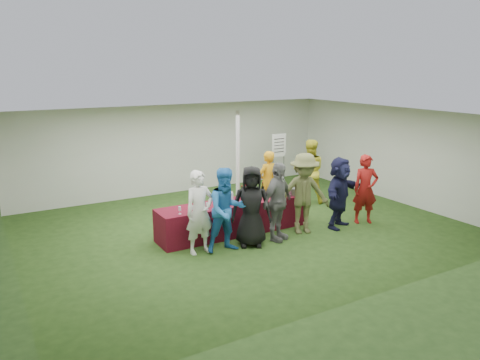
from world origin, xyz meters
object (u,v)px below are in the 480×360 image
wine_list_sign (279,150)px  customer_6 (365,189)px  staff_pourer (267,182)px  customer_3 (278,202)px  customer_0 (200,212)px  customer_2 (251,206)px  customer_5 (339,193)px  staff_back (309,171)px  serving_table (233,217)px  customer_1 (227,210)px  dump_bucket (293,192)px  customer_4 (304,194)px

wine_list_sign → customer_6: bearing=-88.0°
staff_pourer → customer_3: (-0.93, -1.82, 0.06)m
customer_0 → customer_2: customer_2 is taller
customer_5 → customer_6: 0.78m
staff_back → customer_2: size_ratio=1.03×
wine_list_sign → customer_0: 5.37m
serving_table → wine_list_sign: 4.12m
serving_table → customer_1: customer_1 is taller
dump_bucket → customer_5: size_ratio=0.14×
customer_1 → customer_2: customer_1 is taller
serving_table → customer_6: customer_6 is taller
customer_3 → serving_table: bearing=101.5°
staff_back → customer_6: bearing=123.3°
wine_list_sign → staff_pourer: bearing=-132.3°
staff_pourer → staff_back: (1.54, 0.19, 0.08)m
customer_6 → customer_0: bearing=-160.2°
customer_5 → customer_6: size_ratio=1.01×
customer_2 → customer_5: customer_2 is taller
serving_table → customer_3: customer_3 is taller
wine_list_sign → customer_3: (-2.44, -3.48, -0.43)m
staff_back → staff_pourer: bearing=38.0°
dump_bucket → customer_6: size_ratio=0.14×
dump_bucket → customer_0: (-2.72, -0.48, 0.04)m
customer_0 → customer_6: 4.37m
staff_pourer → customer_5: (0.85, -1.84, 0.03)m
customer_3 → customer_0: bearing=150.0°
staff_pourer → staff_back: staff_back is taller
serving_table → customer_2: bearing=-92.0°
staff_back → customer_0: staff_back is taller
wine_list_sign → staff_back: (0.04, -1.47, -0.40)m
staff_pourer → customer_1: bearing=27.6°
staff_back → dump_bucket: bearing=71.5°
dump_bucket → wine_list_sign: size_ratio=0.13×
customer_1 → customer_4: (2.06, 0.08, 0.05)m
dump_bucket → customer_1: customer_1 is taller
customer_2 → customer_0: bearing=-161.4°
staff_pourer → customer_4: (-0.14, -1.74, 0.11)m
wine_list_sign → customer_1: wine_list_sign is taller
customer_4 → customer_6: (1.77, -0.17, -0.09)m
dump_bucket → customer_3: (-0.92, -0.68, 0.05)m
customer_4 → serving_table: bearing=167.9°
staff_back → customer_6: staff_back is taller
serving_table → customer_1: bearing=-125.4°
staff_back → customer_1: (-3.74, -2.01, -0.01)m
dump_bucket → customer_6: customer_6 is taller
staff_pourer → customer_1: size_ratio=0.93×
customer_1 → customer_6: 3.83m
staff_back → customer_5: 2.15m
wine_list_sign → staff_back: size_ratio=0.99×
serving_table → customer_2: (-0.03, -0.88, 0.51)m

